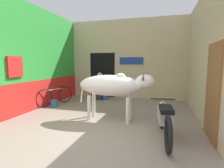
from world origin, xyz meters
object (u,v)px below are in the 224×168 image
Objects in this scene: bicycle at (56,96)px; cow at (113,86)px; shopkeeper_seated at (100,85)px; bucket at (54,103)px; motorcycle_near at (165,118)px; plastic_stool at (105,95)px.

cow is at bearing -23.33° from bicycle.
cow is 3.05m from shopkeeper_seated.
bicycle is 2.03m from shopkeeper_seated.
shopkeeper_seated is at bearing 117.53° from cow.
bucket is (-1.20, -1.80, -0.52)m from shopkeeper_seated.
plastic_stool is (-2.57, 3.58, -0.24)m from motorcycle_near.
motorcycle_near reaches higher than bucket.
shopkeeper_seated is (-2.84, 3.61, 0.19)m from motorcycle_near.
cow is 3.00m from plastic_stool.
motorcycle_near is 4.41m from plastic_stool.
shopkeeper_seated is at bearing 174.47° from plastic_stool.
motorcycle_near is 1.23× the size of bicycle.
cow is 1.79m from motorcycle_near.
bucket is at bearing -123.76° from shopkeeper_seated.
shopkeeper_seated is (-1.40, 2.69, -0.36)m from cow.
cow is 1.79× the size of shopkeeper_seated.
bicycle reaches higher than bucket.
motorcycle_near is at bearing -54.35° from plastic_stool.
bucket is (-1.47, -1.77, -0.09)m from plastic_stool.
shopkeeper_seated is at bearing 48.71° from bicycle.
shopkeeper_seated is 4.77× the size of bucket.
motorcycle_near is 7.61× the size of bucket.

